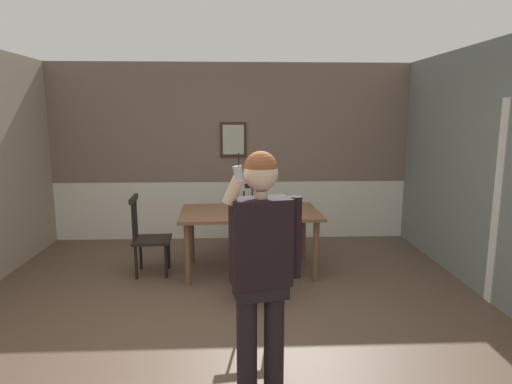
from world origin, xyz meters
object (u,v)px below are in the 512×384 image
Objects in this scene: dining_table at (250,218)px; chair_at_table_head at (149,237)px; chair_near_window at (245,218)px; chair_by_doorway at (256,256)px; person_figure at (262,261)px.

chair_at_table_head is at bearing -177.60° from dining_table.
chair_by_doorway is at bearing 85.45° from chair_near_window.
chair_by_doorway is 1.69m from person_figure.
chair_near_window is (-0.04, 0.88, -0.21)m from dining_table.
person_figure reaches higher than chair_at_table_head.
chair_at_table_head is (-1.19, -0.93, -0.00)m from chair_near_window.
chair_by_doorway reaches higher than dining_table.
chair_by_doorway is 0.59× the size of person_figure.
chair_near_window is 1.51m from chair_at_table_head.
chair_by_doorway is (0.08, -1.76, 0.01)m from chair_near_window.
person_figure is (0.00, -2.49, 0.31)m from dining_table.
chair_by_doorway reaches higher than chair_near_window.
dining_table is 1.70× the size of chair_by_doorway.
chair_near_window is at bearing 92.56° from dining_table.
dining_table is 0.90m from chair_near_window.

